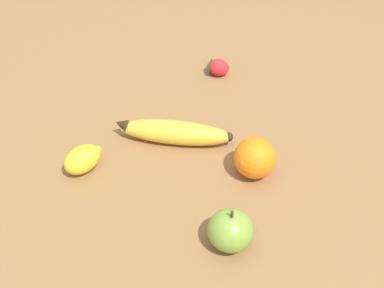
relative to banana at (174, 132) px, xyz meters
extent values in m
plane|color=olive|center=(-0.09, 0.02, -0.02)|extent=(3.00, 3.00, 0.00)
ellipsoid|color=gold|center=(0.00, 0.00, 0.00)|extent=(0.20, 0.13, 0.04)
cone|color=#2D2314|center=(0.09, 0.04, 0.01)|extent=(0.04, 0.03, 0.03)
sphere|color=#2D2314|center=(-0.09, -0.04, 0.00)|extent=(0.02, 0.02, 0.02)
sphere|color=orange|center=(-0.16, -0.01, 0.01)|extent=(0.07, 0.07, 0.07)
ellipsoid|color=red|center=(0.04, -0.22, 0.00)|extent=(0.05, 0.05, 0.04)
cone|color=#3D8438|center=(0.06, -0.21, 0.00)|extent=(0.02, 0.03, 0.03)
ellipsoid|color=olive|center=(-0.20, 0.14, 0.01)|extent=(0.07, 0.07, 0.06)
cylinder|color=#4C3319|center=(-0.20, 0.14, 0.05)|extent=(0.00, 0.00, 0.01)
ellipsoid|color=yellow|center=(0.09, 0.14, 0.00)|extent=(0.06, 0.08, 0.05)
sphere|color=yellow|center=(0.08, 0.11, 0.00)|extent=(0.01, 0.01, 0.01)
camera|label=1|loc=(-0.42, 0.57, 0.65)|focal=50.00mm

